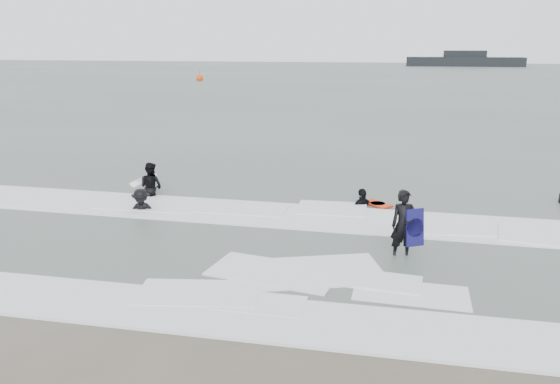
% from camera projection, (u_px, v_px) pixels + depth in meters
% --- Properties ---
extents(ground, '(320.00, 320.00, 0.00)m').
position_uv_depth(ground, '(229.00, 302.00, 11.55)').
color(ground, brown).
rests_on(ground, ground).
extents(sea, '(320.00, 320.00, 0.00)m').
position_uv_depth(sea, '(382.00, 78.00, 86.91)').
color(sea, '#47544C').
rests_on(sea, ground).
extents(surfer_centre, '(0.76, 0.61, 1.81)m').
position_uv_depth(surfer_centre, '(401.00, 258.00, 13.97)').
color(surfer_centre, black).
rests_on(surfer_centre, ground).
extents(surfer_wading, '(1.02, 0.88, 1.81)m').
position_uv_depth(surfer_wading, '(152.00, 197.00, 19.57)').
color(surfer_wading, black).
rests_on(surfer_wading, ground).
extents(surfer_breaker, '(1.17, 0.83, 1.64)m').
position_uv_depth(surfer_breaker, '(142.00, 212.00, 17.73)').
color(surfer_breaker, black).
rests_on(surfer_breaker, ground).
extents(surfer_right_near, '(1.08, 1.00, 1.78)m').
position_uv_depth(surfer_right_near, '(362.00, 207.00, 18.37)').
color(surfer_right_near, black).
rests_on(surfer_right_near, ground).
extents(surf_foam, '(30.03, 9.06, 0.09)m').
position_uv_depth(surf_foam, '(270.00, 241.00, 15.03)').
color(surf_foam, white).
rests_on(surf_foam, ground).
extents(bodyboards, '(10.25, 5.17, 1.25)m').
position_uv_depth(bodyboards, '(297.00, 201.00, 17.27)').
color(bodyboards, '#110F49').
rests_on(bodyboards, ground).
extents(buoy, '(1.00, 1.00, 1.65)m').
position_uv_depth(buoy, '(200.00, 78.00, 81.85)').
color(buoy, '#E2420A').
rests_on(buoy, ground).
extents(vessel_horizon, '(28.05, 5.01, 3.81)m').
position_uv_depth(vessel_horizon, '(464.00, 61.00, 135.28)').
color(vessel_horizon, black).
rests_on(vessel_horizon, ground).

